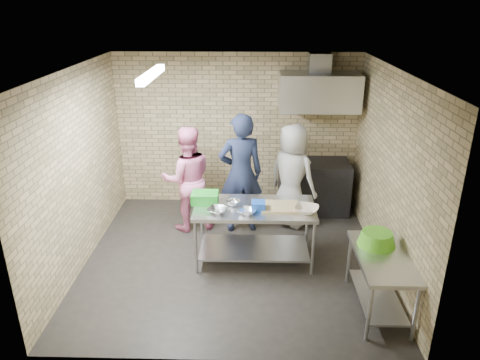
{
  "coord_description": "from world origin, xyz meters",
  "views": [
    {
      "loc": [
        0.26,
        -5.65,
        3.53
      ],
      "look_at": [
        0.1,
        0.2,
        1.15
      ],
      "focal_mm": 33.68,
      "sensor_mm": 36.0,
      "label": 1
    }
  ],
  "objects_px": {
    "prep_table": "(254,233)",
    "blue_tub": "(258,206)",
    "green_crate": "(205,198)",
    "woman_pink": "(187,179)",
    "bottle_red": "(320,94)",
    "side_counter": "(379,283)",
    "stove": "(313,186)",
    "bottle_green": "(344,95)",
    "man_navy": "(241,174)",
    "green_basin": "(377,238)",
    "woman_white": "(292,176)"
  },
  "relations": [
    {
      "from": "prep_table",
      "to": "green_crate",
      "type": "xyz_separation_m",
      "value": [
        -0.7,
        0.12,
        0.49
      ]
    },
    {
      "from": "woman_white",
      "to": "prep_table",
      "type": "bearing_deg",
      "value": 99.82
    },
    {
      "from": "stove",
      "to": "green_basin",
      "type": "height_order",
      "value": "green_basin"
    },
    {
      "from": "blue_tub",
      "to": "woman_pink",
      "type": "xyz_separation_m",
      "value": [
        -1.11,
        1.05,
        -0.05
      ]
    },
    {
      "from": "blue_tub",
      "to": "man_navy",
      "type": "bearing_deg",
      "value": 104.57
    },
    {
      "from": "bottle_red",
      "to": "bottle_green",
      "type": "distance_m",
      "value": 0.4
    },
    {
      "from": "green_basin",
      "to": "woman_pink",
      "type": "relative_size",
      "value": 0.27
    },
    {
      "from": "bottle_red",
      "to": "woman_pink",
      "type": "relative_size",
      "value": 0.11
    },
    {
      "from": "green_basin",
      "to": "woman_white",
      "type": "height_order",
      "value": "woman_white"
    },
    {
      "from": "stove",
      "to": "bottle_red",
      "type": "xyz_separation_m",
      "value": [
        0.05,
        0.24,
        1.58
      ]
    },
    {
      "from": "prep_table",
      "to": "bottle_green",
      "type": "relative_size",
      "value": 11.2
    },
    {
      "from": "man_navy",
      "to": "green_basin",
      "type": "bearing_deg",
      "value": 122.4
    },
    {
      "from": "bottle_red",
      "to": "green_crate",
      "type": "bearing_deg",
      "value": -135.17
    },
    {
      "from": "bottle_green",
      "to": "man_navy",
      "type": "bearing_deg",
      "value": -150.08
    },
    {
      "from": "stove",
      "to": "bottle_green",
      "type": "relative_size",
      "value": 8.0
    },
    {
      "from": "green_basin",
      "to": "woman_pink",
      "type": "bearing_deg",
      "value": 144.75
    },
    {
      "from": "prep_table",
      "to": "stove",
      "type": "xyz_separation_m",
      "value": [
        1.04,
        1.66,
        0.03
      ]
    },
    {
      "from": "green_crate",
      "to": "woman_pink",
      "type": "height_order",
      "value": "woman_pink"
    },
    {
      "from": "stove",
      "to": "bottle_green",
      "type": "distance_m",
      "value": 1.65
    },
    {
      "from": "stove",
      "to": "man_navy",
      "type": "height_order",
      "value": "man_navy"
    },
    {
      "from": "green_crate",
      "to": "blue_tub",
      "type": "distance_m",
      "value": 0.78
    },
    {
      "from": "woman_white",
      "to": "green_crate",
      "type": "bearing_deg",
      "value": 75.74
    },
    {
      "from": "stove",
      "to": "woman_pink",
      "type": "bearing_deg",
      "value": -161.42
    },
    {
      "from": "green_basin",
      "to": "green_crate",
      "type": "bearing_deg",
      "value": 156.19
    },
    {
      "from": "green_crate",
      "to": "woman_pink",
      "type": "distance_m",
      "value": 0.91
    },
    {
      "from": "prep_table",
      "to": "bottle_green",
      "type": "bearing_deg",
      "value": 51.88
    },
    {
      "from": "man_navy",
      "to": "side_counter",
      "type": "bearing_deg",
      "value": 118.94
    },
    {
      "from": "green_crate",
      "to": "blue_tub",
      "type": "bearing_deg",
      "value": -16.35
    },
    {
      "from": "stove",
      "to": "bottle_green",
      "type": "height_order",
      "value": "bottle_green"
    },
    {
      "from": "side_counter",
      "to": "blue_tub",
      "type": "distance_m",
      "value": 1.83
    },
    {
      "from": "prep_table",
      "to": "bottle_green",
      "type": "xyz_separation_m",
      "value": [
        1.49,
        1.9,
        1.59
      ]
    },
    {
      "from": "blue_tub",
      "to": "woman_white",
      "type": "xyz_separation_m",
      "value": [
        0.56,
        1.22,
        -0.04
      ]
    },
    {
      "from": "bottle_green",
      "to": "woman_pink",
      "type": "xyz_separation_m",
      "value": [
        -2.56,
        -0.95,
        -1.16
      ]
    },
    {
      "from": "stove",
      "to": "green_crate",
      "type": "distance_m",
      "value": 2.37
    },
    {
      "from": "side_counter",
      "to": "stove",
      "type": "height_order",
      "value": "stove"
    },
    {
      "from": "side_counter",
      "to": "man_navy",
      "type": "relative_size",
      "value": 0.62
    },
    {
      "from": "man_navy",
      "to": "woman_pink",
      "type": "distance_m",
      "value": 0.86
    },
    {
      "from": "green_crate",
      "to": "woman_pink",
      "type": "relative_size",
      "value": 0.22
    },
    {
      "from": "blue_tub",
      "to": "green_basin",
      "type": "distance_m",
      "value": 1.6
    },
    {
      "from": "side_counter",
      "to": "woman_pink",
      "type": "bearing_deg",
      "value": 141.37
    },
    {
      "from": "bottle_green",
      "to": "woman_white",
      "type": "xyz_separation_m",
      "value": [
        -0.88,
        -0.78,
        -1.16
      ]
    },
    {
      "from": "prep_table",
      "to": "blue_tub",
      "type": "bearing_deg",
      "value": -63.43
    },
    {
      "from": "side_counter",
      "to": "woman_white",
      "type": "xyz_separation_m",
      "value": [
        -0.88,
        2.21,
        0.48
      ]
    },
    {
      "from": "bottle_red",
      "to": "woman_pink",
      "type": "bearing_deg",
      "value": -156.27
    },
    {
      "from": "blue_tub",
      "to": "woman_white",
      "type": "bearing_deg",
      "value": 65.51
    },
    {
      "from": "bottle_red",
      "to": "woman_white",
      "type": "xyz_separation_m",
      "value": [
        -0.48,
        -0.78,
        -1.17
      ]
    },
    {
      "from": "blue_tub",
      "to": "woman_pink",
      "type": "height_order",
      "value": "woman_pink"
    },
    {
      "from": "prep_table",
      "to": "blue_tub",
      "type": "relative_size",
      "value": 9.0
    },
    {
      "from": "green_crate",
      "to": "bottle_green",
      "type": "bearing_deg",
      "value": 39.1
    },
    {
      "from": "green_crate",
      "to": "woman_pink",
      "type": "xyz_separation_m",
      "value": [
        -0.36,
        0.83,
        -0.06
      ]
    }
  ]
}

